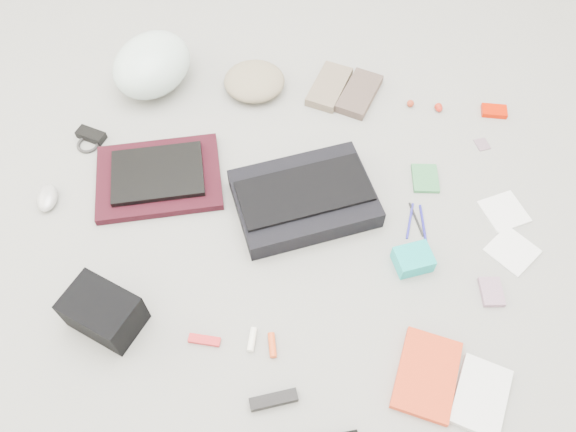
# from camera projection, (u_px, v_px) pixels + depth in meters

# --- Properties ---
(ground_plane) EXTENTS (4.00, 4.00, 0.00)m
(ground_plane) POSITION_uv_depth(u_px,v_px,m) (288.00, 225.00, 1.76)
(ground_plane) COLOR gray
(messenger_bag) EXTENTS (0.51, 0.45, 0.07)m
(messenger_bag) POSITION_uv_depth(u_px,v_px,m) (304.00, 198.00, 1.77)
(messenger_bag) COLOR black
(messenger_bag) RESTS_ON ground_plane
(bag_flap) EXTENTS (0.45, 0.33, 0.01)m
(bag_flap) POSITION_uv_depth(u_px,v_px,m) (304.00, 191.00, 1.73)
(bag_flap) COLOR black
(bag_flap) RESTS_ON messenger_bag
(laptop_sleeve) EXTENTS (0.47, 0.40, 0.03)m
(laptop_sleeve) POSITION_uv_depth(u_px,v_px,m) (159.00, 177.00, 1.84)
(laptop_sleeve) COLOR black
(laptop_sleeve) RESTS_ON ground_plane
(laptop) EXTENTS (0.34, 0.28, 0.02)m
(laptop) POSITION_uv_depth(u_px,v_px,m) (158.00, 173.00, 1.82)
(laptop) COLOR black
(laptop) RESTS_ON laptop_sleeve
(bike_helmet) EXTENTS (0.35, 0.39, 0.19)m
(bike_helmet) POSITION_uv_depth(u_px,v_px,m) (152.00, 65.00, 2.01)
(bike_helmet) COLOR silver
(bike_helmet) RESTS_ON ground_plane
(beanie) EXTENTS (0.25, 0.24, 0.08)m
(beanie) POSITION_uv_depth(u_px,v_px,m) (254.00, 81.00, 2.04)
(beanie) COLOR gray
(beanie) RESTS_ON ground_plane
(mitten_left) EXTENTS (0.16, 0.24, 0.03)m
(mitten_left) POSITION_uv_depth(u_px,v_px,m) (329.00, 87.00, 2.06)
(mitten_left) COLOR #746452
(mitten_left) RESTS_ON ground_plane
(mitten_right) EXTENTS (0.17, 0.24, 0.03)m
(mitten_right) POSITION_uv_depth(u_px,v_px,m) (359.00, 94.00, 2.04)
(mitten_right) COLOR brown
(mitten_right) RESTS_ON ground_plane
(power_brick) EXTENTS (0.11, 0.07, 0.03)m
(power_brick) POSITION_uv_depth(u_px,v_px,m) (91.00, 135.00, 1.93)
(power_brick) COLOR black
(power_brick) RESTS_ON ground_plane
(cable_coil) EXTENTS (0.10, 0.10, 0.01)m
(cable_coil) POSITION_uv_depth(u_px,v_px,m) (88.00, 144.00, 1.92)
(cable_coil) COLOR black
(cable_coil) RESTS_ON ground_plane
(mouse) EXTENTS (0.08, 0.12, 0.04)m
(mouse) POSITION_uv_depth(u_px,v_px,m) (47.00, 198.00, 1.79)
(mouse) COLOR #A4A4A4
(mouse) RESTS_ON ground_plane
(camera_bag) EXTENTS (0.23, 0.20, 0.13)m
(camera_bag) POSITION_uv_depth(u_px,v_px,m) (103.00, 312.00, 1.53)
(camera_bag) COLOR black
(camera_bag) RESTS_ON ground_plane
(multitool) EXTENTS (0.09, 0.03, 0.01)m
(multitool) POSITION_uv_depth(u_px,v_px,m) (204.00, 340.00, 1.55)
(multitool) COLOR red
(multitool) RESTS_ON ground_plane
(toiletry_tube_white) EXTENTS (0.02, 0.07, 0.02)m
(toiletry_tube_white) POSITION_uv_depth(u_px,v_px,m) (252.00, 339.00, 1.54)
(toiletry_tube_white) COLOR white
(toiletry_tube_white) RESTS_ON ground_plane
(toiletry_tube_orange) EXTENTS (0.03, 0.07, 0.02)m
(toiletry_tube_orange) POSITION_uv_depth(u_px,v_px,m) (272.00, 345.00, 1.54)
(toiletry_tube_orange) COLOR #DD4A1C
(toiletry_tube_orange) RESTS_ON ground_plane
(u_lock) EXTENTS (0.13, 0.07, 0.03)m
(u_lock) POSITION_uv_depth(u_px,v_px,m) (274.00, 400.00, 1.45)
(u_lock) COLOR black
(u_lock) RESTS_ON ground_plane
(book_red) EXTENTS (0.19, 0.25, 0.02)m
(book_red) POSITION_uv_depth(u_px,v_px,m) (427.00, 375.00, 1.49)
(book_red) COLOR red
(book_red) RESTS_ON ground_plane
(book_white) EXTENTS (0.18, 0.22, 0.02)m
(book_white) POSITION_uv_depth(u_px,v_px,m) (481.00, 396.00, 1.46)
(book_white) COLOR silver
(book_white) RESTS_ON ground_plane
(notepad) EXTENTS (0.09, 0.12, 0.01)m
(notepad) POSITION_uv_depth(u_px,v_px,m) (425.00, 178.00, 1.84)
(notepad) COLOR #327542
(notepad) RESTS_ON ground_plane
(pen_blue) EXTENTS (0.03, 0.13, 0.01)m
(pen_blue) POSITION_uv_depth(u_px,v_px,m) (410.00, 221.00, 1.76)
(pen_blue) COLOR #262397
(pen_blue) RESTS_ON ground_plane
(pen_black) EXTENTS (0.05, 0.12, 0.01)m
(pen_black) POSITION_uv_depth(u_px,v_px,m) (416.00, 219.00, 1.76)
(pen_black) COLOR black
(pen_black) RESTS_ON ground_plane
(pen_navy) EXTENTS (0.03, 0.14, 0.01)m
(pen_navy) POSITION_uv_depth(u_px,v_px,m) (423.00, 224.00, 1.75)
(pen_navy) COLOR navy
(pen_navy) RESTS_ON ground_plane
(accordion_wallet) EXTENTS (0.13, 0.12, 0.05)m
(accordion_wallet) POSITION_uv_depth(u_px,v_px,m) (413.00, 259.00, 1.66)
(accordion_wallet) COLOR #0EABA8
(accordion_wallet) RESTS_ON ground_plane
(card_deck) EXTENTS (0.07, 0.10, 0.02)m
(card_deck) POSITION_uv_depth(u_px,v_px,m) (491.00, 292.00, 1.62)
(card_deck) COLOR gray
(card_deck) RESTS_ON ground_plane
(napkin_top) EXTENTS (0.17, 0.17, 0.01)m
(napkin_top) POSITION_uv_depth(u_px,v_px,m) (504.00, 212.00, 1.78)
(napkin_top) COLOR silver
(napkin_top) RESTS_ON ground_plane
(napkin_bottom) EXTENTS (0.18, 0.18, 0.01)m
(napkin_bottom) POSITION_uv_depth(u_px,v_px,m) (512.00, 251.00, 1.70)
(napkin_bottom) COLOR silver
(napkin_bottom) RESTS_ON ground_plane
(lollipop_a) EXTENTS (0.03, 0.03, 0.03)m
(lollipop_a) POSITION_uv_depth(u_px,v_px,m) (410.00, 103.00, 2.01)
(lollipop_a) COLOR #9C321A
(lollipop_a) RESTS_ON ground_plane
(lollipop_b) EXTENTS (0.03, 0.03, 0.03)m
(lollipop_b) POSITION_uv_depth(u_px,v_px,m) (438.00, 107.00, 2.01)
(lollipop_b) COLOR #AE2513
(lollipop_b) RESTS_ON ground_plane
(lollipop_c) EXTENTS (0.02, 0.02, 0.02)m
(lollipop_c) POSITION_uv_depth(u_px,v_px,m) (439.00, 109.00, 2.00)
(lollipop_c) COLOR red
(lollipop_c) RESTS_ON ground_plane
(altoids_tin) EXTENTS (0.09, 0.06, 0.02)m
(altoids_tin) POSITION_uv_depth(u_px,v_px,m) (494.00, 111.00, 2.00)
(altoids_tin) COLOR red
(altoids_tin) RESTS_ON ground_plane
(stamp_sheet) EXTENTS (0.06, 0.06, 0.00)m
(stamp_sheet) POSITION_uv_depth(u_px,v_px,m) (482.00, 144.00, 1.93)
(stamp_sheet) COLOR slate
(stamp_sheet) RESTS_ON ground_plane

